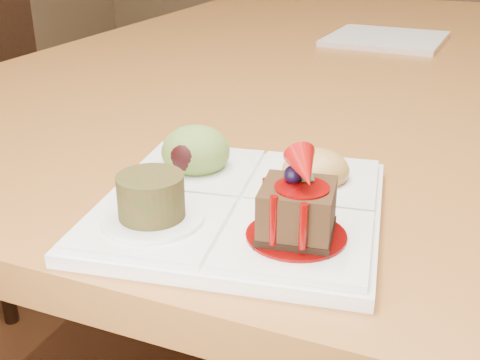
% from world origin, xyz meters
% --- Properties ---
extents(ground, '(6.00, 6.00, 0.00)m').
position_xyz_m(ground, '(0.00, 0.00, 0.00)').
color(ground, '#583019').
extents(dining_table, '(1.00, 1.80, 0.75)m').
position_xyz_m(dining_table, '(0.00, 0.00, 0.68)').
color(dining_table, '#925A25').
rests_on(dining_table, ground).
extents(sampler_plate, '(0.29, 0.29, 0.10)m').
position_xyz_m(sampler_plate, '(0.16, -0.75, 0.77)').
color(sampler_plate, white).
rests_on(sampler_plate, dining_table).
extents(second_plate, '(0.25, 0.25, 0.01)m').
position_xyz_m(second_plate, '(0.14, 0.14, 0.76)').
color(second_plate, white).
rests_on(second_plate, dining_table).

